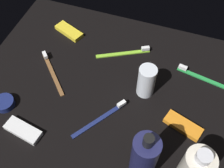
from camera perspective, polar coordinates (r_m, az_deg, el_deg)
name	(u,v)px	position (r cm, az deg, el deg)	size (l,w,h in cm)	color
ground_plane	(112,91)	(81.76, 0.00, -1.45)	(84.00, 64.00, 1.20)	black
lotion_bottle	(144,159)	(62.60, 6.69, -15.43)	(5.96, 5.96, 20.06)	#1C1E49
deodorant_stick	(146,81)	(77.19, 7.29, 0.59)	(5.08, 5.08, 10.56)	silver
toothbrush_brown	(52,71)	(86.87, -12.67, 2.77)	(13.48, 13.68, 2.10)	brown
toothbrush_green	(202,77)	(87.76, 18.47, 1.40)	(17.93, 4.37, 2.10)	green
toothbrush_navy	(103,117)	(75.81, -1.85, -7.02)	(11.18, 15.51, 2.10)	navy
toothbrush_lime	(126,52)	(89.80, 3.05, 6.69)	(16.49, 9.45, 2.10)	#8CD133
snack_bar_orange	(183,125)	(76.94, 14.81, -8.47)	(10.40, 4.00, 1.50)	orange
snack_bar_white	(23,130)	(77.62, -18.30, -9.29)	(10.40, 4.00, 1.50)	white
snack_bar_yellow	(69,31)	(97.56, -9.08, 10.96)	(10.40, 4.00, 1.50)	yellow
cream_tin_left	(4,103)	(83.54, -21.83, -3.75)	(5.80, 5.80, 2.02)	navy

